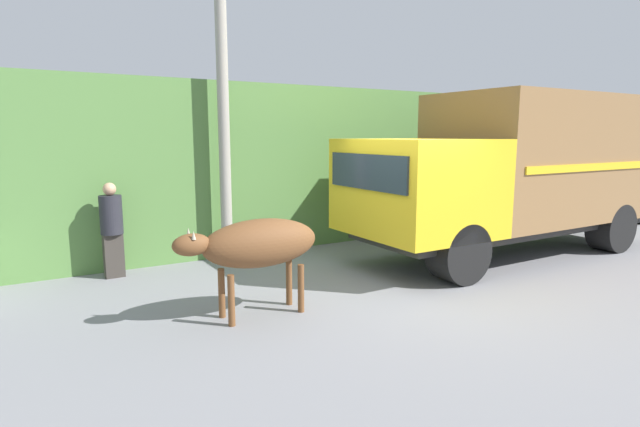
# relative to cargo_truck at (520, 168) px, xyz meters

# --- Properties ---
(ground_plane) EXTENTS (60.00, 60.00, 0.00)m
(ground_plane) POSITION_rel_cargo_truck_xyz_m (-3.75, -0.59, -1.77)
(ground_plane) COLOR gray
(hillside_embankment) EXTENTS (32.00, 5.72, 3.49)m
(hillside_embankment) POSITION_rel_cargo_truck_xyz_m (-3.75, 5.59, -0.03)
(hillside_embankment) COLOR #568442
(hillside_embankment) RESTS_ON ground_plane
(cargo_truck) EXTENTS (7.25, 2.48, 3.25)m
(cargo_truck) POSITION_rel_cargo_truck_xyz_m (0.00, 0.00, 0.00)
(cargo_truck) COLOR #2D2D2D
(cargo_truck) RESTS_ON ground_plane
(brown_cow) EXTENTS (2.01, 0.66, 1.34)m
(brown_cow) POSITION_rel_cargo_truck_xyz_m (-6.17, -0.66, -0.78)
(brown_cow) COLOR brown
(brown_cow) RESTS_ON ground_plane
(hatchback_car) EXTENTS (3.59, 1.69, 1.49)m
(hatchback_car) POSITION_rel_cargo_truck_xyz_m (7.02, 1.18, -1.06)
(hatchback_car) COLOR #2D2D33
(hatchback_car) RESTS_ON ground_plane
(pedestrian_on_hill) EXTENTS (0.39, 0.39, 1.65)m
(pedestrian_on_hill) POSITION_rel_cargo_truck_xyz_m (-7.57, 2.35, -0.88)
(pedestrian_on_hill) COLOR #38332D
(pedestrian_on_hill) RESTS_ON ground_plane
(utility_pole) EXTENTS (0.90, 0.22, 6.66)m
(utility_pole) POSITION_rel_cargo_truck_xyz_m (-5.49, 2.39, 1.68)
(utility_pole) COLOR #9E998E
(utility_pole) RESTS_ON ground_plane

